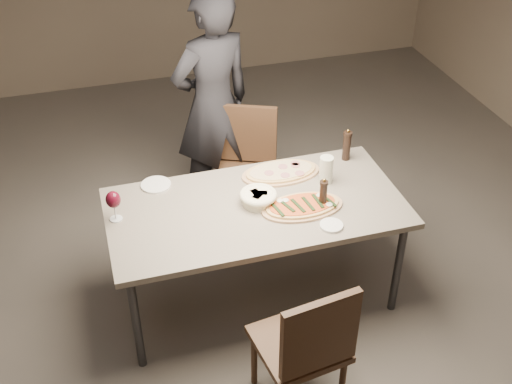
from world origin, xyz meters
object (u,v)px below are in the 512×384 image
object	(u,v)px
dining_table	(256,213)
zucchini_pizza	(302,206)
carafe	(326,170)
chair_far	(247,162)
diner	(213,105)
pepper_mill_left	(323,194)
ham_pizza	(281,172)
bread_basket	(258,197)
chair_near	(307,344)

from	to	relation	value
dining_table	zucchini_pizza	bearing A→B (deg)	-22.43
dining_table	carafe	xyz separation A→B (m)	(0.50, 0.12, 0.15)
carafe	chair_far	xyz separation A→B (m)	(-0.32, 0.72, -0.33)
chair_far	diner	xyz separation A→B (m)	(-0.18, 0.26, 0.37)
pepper_mill_left	carafe	bearing A→B (deg)	64.87
dining_table	diner	distance (m)	1.11
zucchini_pizza	carafe	bearing A→B (deg)	38.81
dining_table	zucchini_pizza	xyz separation A→B (m)	(0.26, -0.11, 0.07)
chair_far	diner	bearing A→B (deg)	-31.24
ham_pizza	bread_basket	size ratio (longest dim) A/B	2.28
bread_basket	carafe	xyz separation A→B (m)	(0.48, 0.10, 0.04)
chair_near	chair_far	world-z (taller)	chair_near
pepper_mill_left	diner	distance (m)	1.28
diner	chair_near	bearing A→B (deg)	73.09
dining_table	bread_basket	world-z (taller)	bread_basket
bread_basket	carafe	bearing A→B (deg)	12.27
bread_basket	chair_near	bearing A→B (deg)	-90.99
chair_far	zucchini_pizza	bearing A→B (deg)	118.38
ham_pizza	carafe	xyz separation A→B (m)	(0.25, -0.16, 0.08)
zucchini_pizza	carafe	distance (m)	0.34
ham_pizza	chair_near	distance (m)	1.26
dining_table	bread_basket	xyz separation A→B (m)	(0.02, 0.01, 0.11)
bread_basket	diner	size ratio (longest dim) A/B	0.13
carafe	chair_far	world-z (taller)	carafe
pepper_mill_left	chair_near	bearing A→B (deg)	-115.32
carafe	bread_basket	bearing A→B (deg)	-167.73
zucchini_pizza	pepper_mill_left	distance (m)	0.15
ham_pizza	pepper_mill_left	size ratio (longest dim) A/B	2.58
chair_far	diner	size ratio (longest dim) A/B	0.52
dining_table	pepper_mill_left	distance (m)	0.43
chair_near	diner	distance (m)	2.05
pepper_mill_left	dining_table	bearing A→B (deg)	162.34
bread_basket	chair_near	xyz separation A→B (m)	(-0.02, -0.94, -0.28)
pepper_mill_left	diner	size ratio (longest dim) A/B	0.11
dining_table	carafe	bearing A→B (deg)	13.46
chair_near	chair_far	size ratio (longest dim) A/B	1.02
zucchini_pizza	ham_pizza	xyz separation A→B (m)	(-0.01, 0.39, -0.00)
zucchini_pizza	carafe	xyz separation A→B (m)	(0.24, 0.23, 0.07)
dining_table	chair_near	size ratio (longest dim) A/B	1.93
diner	pepper_mill_left	bearing A→B (deg)	90.59
diner	bread_basket	bearing A→B (deg)	74.18
pepper_mill_left	chair_far	xyz separation A→B (m)	(-0.21, 0.96, -0.33)
zucchini_pizza	diner	xyz separation A→B (m)	(-0.27, 1.20, 0.11)
carafe	chair_near	world-z (taller)	same
zucchini_pizza	chair_far	distance (m)	0.98
carafe	zucchini_pizza	bearing A→B (deg)	-136.31
ham_pizza	carafe	bearing A→B (deg)	-32.64
chair_far	bread_basket	bearing A→B (deg)	102.49
chair_near	dining_table	bearing A→B (deg)	82.21
carafe	diner	size ratio (longest dim) A/B	0.10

